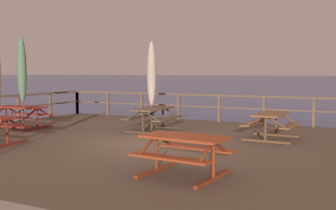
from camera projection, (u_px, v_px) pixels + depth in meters
ground_plane at (155, 164)px, 11.29m from camera, size 600.00×600.00×0.00m
wooden_deck at (155, 153)px, 11.26m from camera, size 14.56×11.02×0.61m
railing_waterside_far at (219, 103)px, 15.95m from camera, size 14.36×0.10×1.09m
picnic_table_mid_left at (21, 112)px, 14.20m from camera, size 1.88×1.49×0.78m
picnic_table_mid_centre at (153, 114)px, 13.55m from camera, size 1.44×1.85×0.78m
picnic_table_back_left at (184, 147)px, 7.63m from camera, size 1.72×1.54×0.78m
picnic_table_front_left at (271, 121)px, 11.83m from camera, size 1.45×1.66×0.78m
patio_umbrella_tall_front at (22, 70)px, 14.12m from camera, size 0.32×0.32×3.20m
patio_umbrella_tall_back_right at (152, 74)px, 13.47m from camera, size 0.32×0.32×3.00m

